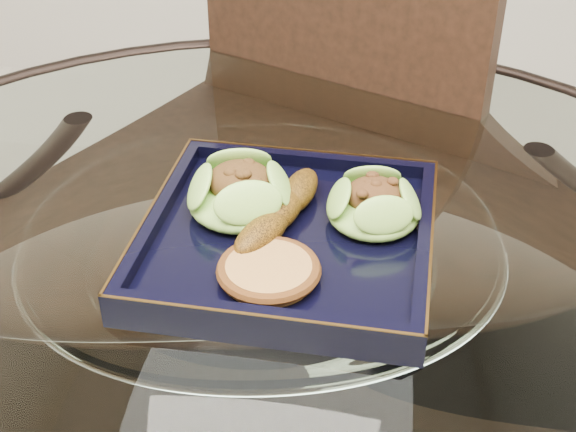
# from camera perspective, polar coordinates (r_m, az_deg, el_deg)

# --- Properties ---
(dining_table) EXTENTS (1.13, 1.13, 0.77)m
(dining_table) POSITION_cam_1_polar(r_m,az_deg,el_deg) (0.85, -1.61, -12.81)
(dining_table) COLOR white
(dining_table) RESTS_ON ground
(dining_chair) EXTENTS (0.58, 0.58, 1.01)m
(dining_chair) POSITION_cam_1_polar(r_m,az_deg,el_deg) (1.12, 0.28, -1.78)
(dining_chair) COLOR #321B10
(dining_chair) RESTS_ON ground
(navy_plate) EXTENTS (0.28, 0.28, 0.02)m
(navy_plate) POSITION_cam_1_polar(r_m,az_deg,el_deg) (0.76, 0.00, -1.85)
(navy_plate) COLOR black
(navy_plate) RESTS_ON dining_table
(lettuce_wrap_left) EXTENTS (0.12, 0.12, 0.04)m
(lettuce_wrap_left) POSITION_cam_1_polar(r_m,az_deg,el_deg) (0.78, -3.40, 1.46)
(lettuce_wrap_left) COLOR #619E2E
(lettuce_wrap_left) RESTS_ON navy_plate
(lettuce_wrap_right) EXTENTS (0.11, 0.11, 0.03)m
(lettuce_wrap_right) POSITION_cam_1_polar(r_m,az_deg,el_deg) (0.77, 6.11, 0.59)
(lettuce_wrap_right) COLOR #70A32F
(lettuce_wrap_right) RESTS_ON navy_plate
(roasted_plantain) EXTENTS (0.08, 0.15, 0.03)m
(roasted_plantain) POSITION_cam_1_polar(r_m,az_deg,el_deg) (0.76, -0.49, 0.34)
(roasted_plantain) COLOR #69400B
(roasted_plantain) RESTS_ON navy_plate
(crumb_patty) EXTENTS (0.09, 0.09, 0.02)m
(crumb_patty) POSITION_cam_1_polar(r_m,az_deg,el_deg) (0.70, -1.38, -3.99)
(crumb_patty) COLOR #B8863D
(crumb_patty) RESTS_ON navy_plate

